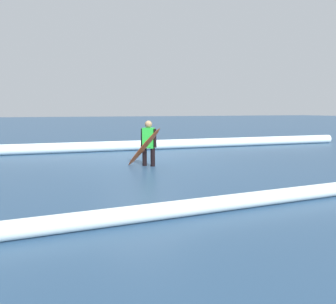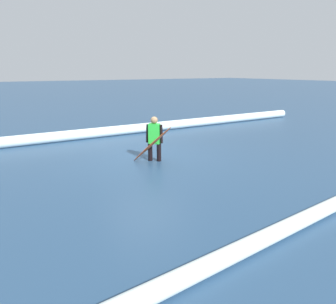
{
  "view_description": "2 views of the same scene",
  "coord_description": "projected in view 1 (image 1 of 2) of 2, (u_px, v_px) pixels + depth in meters",
  "views": [
    {
      "loc": [
        3.16,
        10.48,
        1.71
      ],
      "look_at": [
        0.22,
        2.82,
        0.69
      ],
      "focal_mm": 36.48,
      "sensor_mm": 36.0,
      "label": 1
    },
    {
      "loc": [
        4.33,
        8.28,
        2.72
      ],
      "look_at": [
        0.33,
        1.9,
        0.63
      ],
      "focal_mm": 31.41,
      "sensor_mm": 36.0,
      "label": 2
    }
  ],
  "objects": [
    {
      "name": "surfboard",
      "position": [
        143.0,
        148.0,
        10.07
      ],
      "size": [
        0.83,
        1.36,
        1.23
      ],
      "color": "#E55926",
      "rests_on": "ground_plane"
    },
    {
      "name": "surfer",
      "position": [
        149.0,
        141.0,
        10.37
      ],
      "size": [
        0.4,
        0.42,
        1.39
      ],
      "rotation": [
        0.0,
        0.0,
        5.51
      ],
      "color": "black",
      "rests_on": "ground_plane"
    },
    {
      "name": "ground_plane",
      "position": [
        143.0,
        163.0,
        11.04
      ],
      "size": [
        156.62,
        156.62,
        0.0
      ],
      "primitive_type": "plane",
      "color": "navy"
    },
    {
      "name": "wave_crest_foreground",
      "position": [
        126.0,
        146.0,
        14.37
      ],
      "size": [
        21.52,
        1.2,
        0.41
      ],
      "primitive_type": "cylinder",
      "rotation": [
        0.0,
        1.57,
        -0.04
      ],
      "color": "white",
      "rests_on": "ground_plane"
    },
    {
      "name": "wave_crest_midground",
      "position": [
        65.0,
        223.0,
        4.76
      ],
      "size": [
        18.83,
        1.06,
        0.27
      ],
      "primitive_type": "cylinder",
      "rotation": [
        0.0,
        1.57,
        0.04
      ],
      "color": "white",
      "rests_on": "ground_plane"
    }
  ]
}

